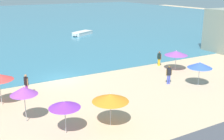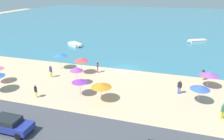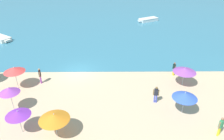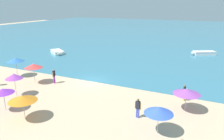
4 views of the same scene
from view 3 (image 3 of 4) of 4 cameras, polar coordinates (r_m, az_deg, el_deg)
The scene contains 13 objects.
ground_plane at distance 27.02m, azimuth -8.77°, elevation -0.52°, with size 160.00×160.00×0.00m, color #D3B38E.
beach_umbrella_0 at distance 20.15m, azimuth 18.54°, elevation -6.32°, with size 2.20×2.20×2.25m.
beach_umbrella_3 at distance 24.40m, azimuth 18.47°, elevation -0.01°, with size 2.45×2.45×2.20m.
beach_umbrella_4 at distance 18.70m, azimuth -23.39°, elevation -10.37°, with size 1.96×1.96×2.18m.
beach_umbrella_5 at distance 24.68m, azimuth -24.20°, elevation 0.07°, with size 2.17×2.17×2.54m.
beach_umbrella_8 at distance 17.42m, azimuth -14.89°, elevation -11.75°, with size 2.39×2.39×2.27m.
beach_umbrella_9 at distance 21.33m, azimuth -25.30°, elevation -4.79°, with size 1.81×1.81×2.54m.
bather_0 at distance 19.48m, azimuth 26.53°, elevation -12.87°, with size 0.48×0.39×1.80m.
bather_1 at distance 21.38m, azimuth 11.42°, elevation -6.09°, with size 0.56×0.29×1.78m.
bather_3 at distance 25.30m, azimuth -18.31°, elevation -1.22°, with size 0.30×0.55×1.81m.
bather_5 at distance 26.60m, azimuth 15.91°, elevation 0.48°, with size 0.29×0.56×1.68m.
skiff_nearshore at distance 47.96m, azimuth 9.43°, elevation 12.85°, with size 4.53×3.42×0.66m.
skiff_offshore at distance 40.89m, azimuth -27.03°, elevation 7.37°, with size 4.15×3.63×0.60m.
Camera 3 is at (3.90, -23.42, 12.90)m, focal length 35.00 mm.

